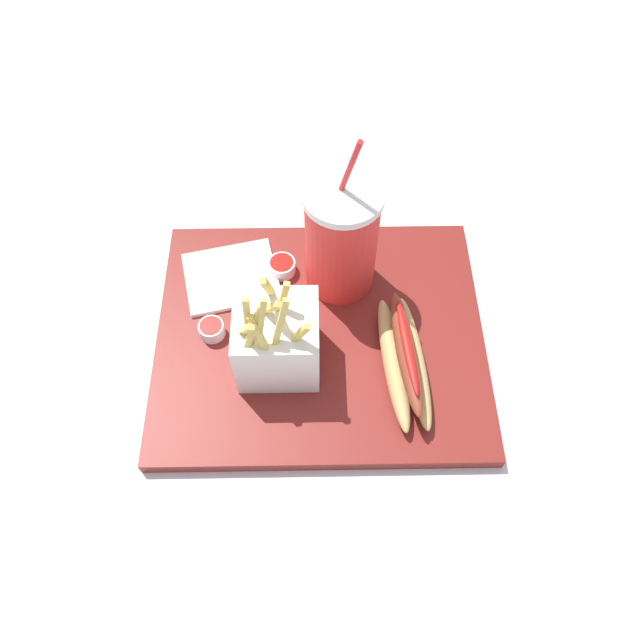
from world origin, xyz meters
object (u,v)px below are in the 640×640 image
Objects in this scene: hot_dog_1 at (404,359)px; napkin_stack at (231,277)px; soda_cup at (341,238)px; fries_basket at (277,340)px; ketchup_cup_2 at (212,327)px; ketchup_cup_1 at (282,266)px.

napkin_stack is at bearing 147.69° from hot_dog_1.
soda_cup is 1.31× the size of hot_dog_1.
napkin_stack is (-0.15, 0.00, -0.08)m from soda_cup.
soda_cup is 0.17m from napkin_stack.
hot_dog_1 is 1.54× the size of napkin_stack.
ketchup_cup_2 is at bearing 154.06° from fries_basket.
fries_basket is 0.87× the size of hot_dog_1.
soda_cup is at bearing -9.38° from ketchup_cup_1.
soda_cup is 7.49× the size of ketchup_cup_2.
fries_basket is 0.15m from napkin_stack.
ketchup_cup_1 is (0.00, 0.14, -0.04)m from fries_basket.
soda_cup reaches higher than hot_dog_1.
soda_cup is 0.16m from fries_basket.
ketchup_cup_1 is at bearing 9.58° from napkin_stack.
fries_basket is 0.16m from hot_dog_1.
hot_dog_1 is 5.73× the size of ketchup_cup_2.
soda_cup is at bearing 26.77° from ketchup_cup_2.
fries_basket reaches higher than hot_dog_1.
napkin_stack is at bearing -170.42° from ketchup_cup_1.
fries_basket is at bearing -25.94° from ketchup_cup_2.
ketchup_cup_1 is 0.07m from napkin_stack.
soda_cup reaches higher than ketchup_cup_1.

